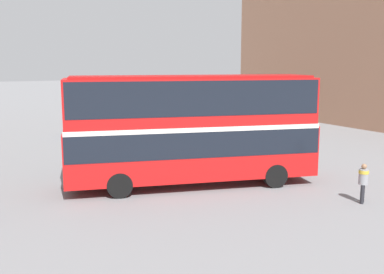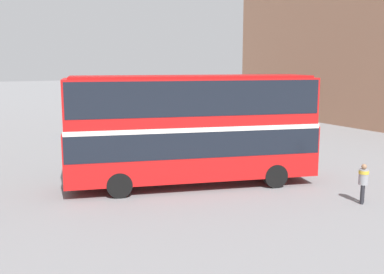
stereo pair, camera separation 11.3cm
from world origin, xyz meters
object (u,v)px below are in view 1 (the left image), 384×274
object	(u,v)px
double_decker_bus	(192,124)
parked_car_kerb_near	(99,125)
parked_car_kerb_far	(250,117)
pedestrian_foreground	(363,179)

from	to	relation	value
double_decker_bus	parked_car_kerb_near	bearing A→B (deg)	103.23
double_decker_bus	parked_car_kerb_far	size ratio (longest dim) A/B	2.55
pedestrian_foreground	parked_car_kerb_far	bearing A→B (deg)	-59.22
double_decker_bus	parked_car_kerb_near	size ratio (longest dim) A/B	2.42
parked_car_kerb_near	parked_car_kerb_far	size ratio (longest dim) A/B	1.06
parked_car_kerb_near	pedestrian_foreground	bearing A→B (deg)	93.95
pedestrian_foreground	parked_car_kerb_near	bearing A→B (deg)	-24.46
parked_car_kerb_far	double_decker_bus	bearing A→B (deg)	-118.75
pedestrian_foreground	parked_car_kerb_far	xyz separation A→B (m)	(8.95, 19.78, -0.20)
parked_car_kerb_far	pedestrian_foreground	bearing A→B (deg)	-99.41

